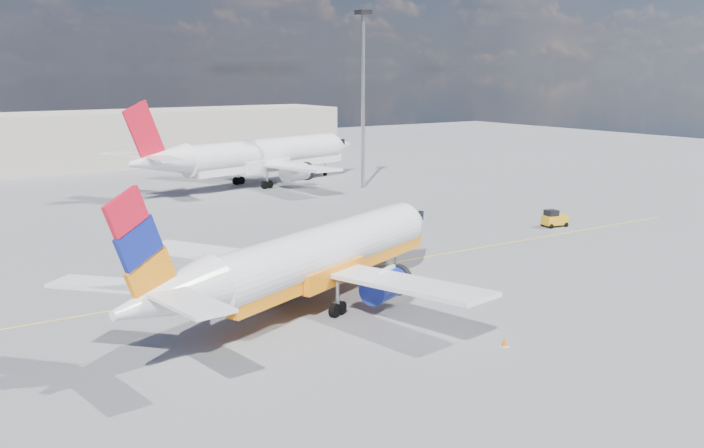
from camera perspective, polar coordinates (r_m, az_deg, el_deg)
ground at (r=54.87m, az=2.81°, el=-3.81°), size 240.00×240.00×0.00m
taxi_line at (r=57.22m, az=1.00°, el=-3.16°), size 70.00×0.15×0.01m
terminal_main at (r=123.39m, az=-16.74°, el=5.99°), size 70.00×14.00×8.00m
main_jet at (r=47.24m, az=-2.72°, el=-2.42°), size 30.01×22.60×9.25m
second_jet at (r=97.53m, az=-6.83°, el=4.92°), size 36.40×27.81×10.99m
gse_tug at (r=74.02m, az=14.49°, el=0.37°), size 2.38×1.68×1.58m
traffic_cone at (r=41.97m, az=11.03°, el=-8.40°), size 0.38×0.38×0.54m
floodlight_mast at (r=94.33m, az=0.81°, el=10.21°), size 1.53×1.53×20.95m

